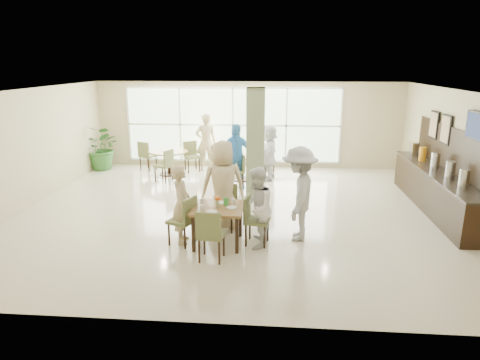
# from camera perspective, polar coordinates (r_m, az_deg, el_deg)

# --- Properties ---
(ground) EXTENTS (10.00, 10.00, 0.00)m
(ground) POSITION_cam_1_polar(r_m,az_deg,el_deg) (10.11, -0.58, -4.18)
(ground) COLOR beige
(ground) RESTS_ON ground
(room_shell) EXTENTS (10.00, 10.00, 10.00)m
(room_shell) POSITION_cam_1_polar(r_m,az_deg,el_deg) (9.68, -0.61, 5.36)
(room_shell) COLOR white
(room_shell) RESTS_ON ground
(window_bank) EXTENTS (7.00, 0.04, 7.00)m
(window_bank) POSITION_cam_1_polar(r_m,az_deg,el_deg) (14.16, -0.98, 7.33)
(window_bank) COLOR silver
(window_bank) RESTS_ON ground
(column) EXTENTS (0.45, 0.45, 2.80)m
(column) POSITION_cam_1_polar(r_m,az_deg,el_deg) (10.88, 2.08, 4.86)
(column) COLOR #5C6949
(column) RESTS_ON ground
(main_table) EXTENTS (0.95, 0.95, 0.75)m
(main_table) POSITION_cam_1_polar(r_m,az_deg,el_deg) (8.15, -2.99, -4.22)
(main_table) COLOR brown
(main_table) RESTS_ON ground
(round_table_left) EXTENTS (1.20, 1.20, 0.75)m
(round_table_left) POSITION_cam_1_polar(r_m,az_deg,el_deg) (13.46, -9.50, 3.20)
(round_table_left) COLOR brown
(round_table_left) RESTS_ON ground
(round_table_right) EXTENTS (1.03, 1.03, 0.75)m
(round_table_right) POSITION_cam_1_polar(r_m,az_deg,el_deg) (12.69, 0.14, 2.52)
(round_table_right) COLOR brown
(round_table_right) RESTS_ON ground
(chairs_main_table) EXTENTS (1.99, 1.91, 0.95)m
(chairs_main_table) POSITION_cam_1_polar(r_m,az_deg,el_deg) (8.22, -2.81, -5.40)
(chairs_main_table) COLOR #585F34
(chairs_main_table) RESTS_ON ground
(chairs_table_left) EXTENTS (2.05, 1.88, 0.95)m
(chairs_table_left) POSITION_cam_1_polar(r_m,az_deg,el_deg) (13.54, -9.59, 2.76)
(chairs_table_left) COLOR #585F34
(chairs_table_left) RESTS_ON ground
(chairs_table_right) EXTENTS (1.99, 1.98, 0.95)m
(chairs_table_right) POSITION_cam_1_polar(r_m,az_deg,el_deg) (12.68, 0.10, 2.12)
(chairs_table_right) COLOR #585F34
(chairs_table_right) RESTS_ON ground
(tabletop_clutter) EXTENTS (0.74, 0.73, 0.21)m
(tabletop_clutter) POSITION_cam_1_polar(r_m,az_deg,el_deg) (8.12, -3.00, -3.15)
(tabletop_clutter) COLOR white
(tabletop_clutter) RESTS_ON main_table
(buffet_counter) EXTENTS (0.64, 4.70, 1.95)m
(buffet_counter) POSITION_cam_1_polar(r_m,az_deg,el_deg) (11.07, 24.68, -0.89)
(buffet_counter) COLOR black
(buffet_counter) RESTS_ON ground
(wall_tv) EXTENTS (0.06, 1.00, 0.58)m
(wall_tv) POSITION_cam_1_polar(r_m,az_deg,el_deg) (9.85, 29.15, 6.23)
(wall_tv) COLOR black
(wall_tv) RESTS_ON ground
(framed_art_a) EXTENTS (0.05, 0.55, 0.70)m
(framed_art_a) POSITION_cam_1_polar(r_m,az_deg,el_deg) (11.35, 25.77, 6.09)
(framed_art_a) COLOR black
(framed_art_a) RESTS_ON ground
(framed_art_b) EXTENTS (0.05, 0.55, 0.70)m
(framed_art_b) POSITION_cam_1_polar(r_m,az_deg,el_deg) (12.10, 24.45, 6.73)
(framed_art_b) COLOR black
(framed_art_b) RESTS_ON ground
(potted_plant) EXTENTS (1.56, 1.56, 1.46)m
(potted_plant) POSITION_cam_1_polar(r_m,az_deg,el_deg) (14.60, -17.90, 4.16)
(potted_plant) COLOR #306629
(potted_plant) RESTS_ON ground
(teen_left) EXTENTS (0.45, 0.61, 1.54)m
(teen_left) POSITION_cam_1_polar(r_m,az_deg,el_deg) (8.28, -7.80, -3.21)
(teen_left) COLOR tan
(teen_left) RESTS_ON ground
(teen_far) EXTENTS (1.01, 0.71, 1.88)m
(teen_far) POSITION_cam_1_polar(r_m,az_deg,el_deg) (8.83, -2.25, -0.72)
(teen_far) COLOR tan
(teen_far) RESTS_ON ground
(teen_right) EXTENTS (0.61, 0.77, 1.54)m
(teen_right) POSITION_cam_1_polar(r_m,az_deg,el_deg) (8.01, 2.19, -3.72)
(teen_right) COLOR white
(teen_right) RESTS_ON ground
(teen_standing) EXTENTS (0.83, 1.28, 1.86)m
(teen_standing) POSITION_cam_1_polar(r_m,az_deg,el_deg) (8.37, 7.86, -1.84)
(teen_standing) COLOR #A6A6A9
(teen_standing) RESTS_ON ground
(adult_a) EXTENTS (1.20, 0.95, 1.80)m
(adult_a) POSITION_cam_1_polar(r_m,az_deg,el_deg) (11.74, -0.61, 3.16)
(adult_a) COLOR #4798D5
(adult_a) RESTS_ON ground
(adult_b) EXTENTS (0.91, 1.62, 1.66)m
(adult_b) POSITION_cam_1_polar(r_m,az_deg,el_deg) (12.67, 3.88, 3.71)
(adult_b) COLOR white
(adult_b) RESTS_ON ground
(adult_standing) EXTENTS (0.78, 0.63, 1.84)m
(adult_standing) POSITION_cam_1_polar(r_m,az_deg,el_deg) (13.79, -4.56, 5.06)
(adult_standing) COLOR tan
(adult_standing) RESTS_ON ground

